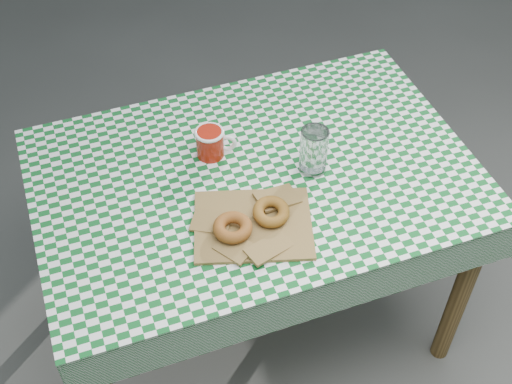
{
  "coord_description": "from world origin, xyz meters",
  "views": [
    {
      "loc": [
        -0.43,
        -1.48,
        2.14
      ],
      "look_at": [
        -0.02,
        -0.28,
        0.79
      ],
      "focal_mm": 47.45,
      "sensor_mm": 36.0,
      "label": 1
    }
  ],
  "objects_px": {
    "coffee_mug": "(210,143)",
    "paper_bag": "(253,224)",
    "table": "(255,254)",
    "drinking_glass": "(314,151)"
  },
  "relations": [
    {
      "from": "table",
      "to": "paper_bag",
      "type": "xyz_separation_m",
      "value": [
        -0.07,
        -0.19,
        0.39
      ]
    },
    {
      "from": "paper_bag",
      "to": "drinking_glass",
      "type": "height_order",
      "value": "drinking_glass"
    },
    {
      "from": "table",
      "to": "coffee_mug",
      "type": "relative_size",
      "value": 7.73
    },
    {
      "from": "table",
      "to": "drinking_glass",
      "type": "relative_size",
      "value": 8.71
    },
    {
      "from": "paper_bag",
      "to": "coffee_mug",
      "type": "distance_m",
      "value": 0.31
    },
    {
      "from": "coffee_mug",
      "to": "paper_bag",
      "type": "bearing_deg",
      "value": -65.8
    },
    {
      "from": "coffee_mug",
      "to": "drinking_glass",
      "type": "xyz_separation_m",
      "value": [
        0.26,
        -0.15,
        0.03
      ]
    },
    {
      "from": "table",
      "to": "coffee_mug",
      "type": "xyz_separation_m",
      "value": [
        -0.1,
        0.12,
        0.43
      ]
    },
    {
      "from": "paper_bag",
      "to": "drinking_glass",
      "type": "relative_size",
      "value": 2.19
    },
    {
      "from": "drinking_glass",
      "to": "coffee_mug",
      "type": "bearing_deg",
      "value": 149.56
    }
  ]
}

